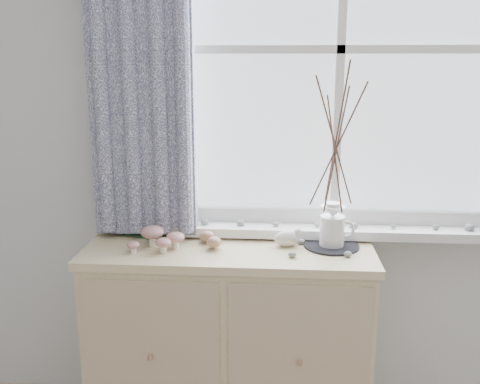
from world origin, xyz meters
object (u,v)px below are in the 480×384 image
(twig_pitcher, at_px, (336,142))
(sideboard, at_px, (229,340))
(botanical_book, at_px, (136,209))
(toadstool_cluster, at_px, (158,237))

(twig_pitcher, bearing_deg, sideboard, 171.32)
(botanical_book, distance_m, twig_pitcher, 0.91)
(botanical_book, bearing_deg, sideboard, 7.35)
(botanical_book, height_order, toadstool_cluster, botanical_book)
(toadstool_cluster, bearing_deg, twig_pitcher, 5.94)
(toadstool_cluster, distance_m, twig_pitcher, 0.82)
(sideboard, distance_m, toadstool_cluster, 0.56)
(sideboard, bearing_deg, botanical_book, 163.55)
(botanical_book, relative_size, twig_pitcher, 0.46)
(sideboard, bearing_deg, twig_pitcher, 5.53)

